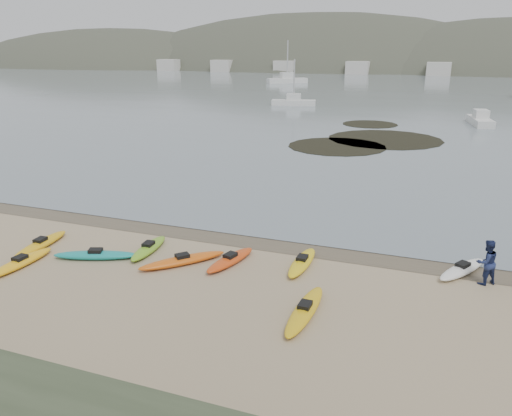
% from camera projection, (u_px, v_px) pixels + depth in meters
% --- Properties ---
extents(ground, '(600.00, 600.00, 0.00)m').
position_uv_depth(ground, '(256.00, 238.00, 23.87)').
color(ground, tan).
rests_on(ground, ground).
extents(wet_sand, '(60.00, 60.00, 0.00)m').
position_uv_depth(wet_sand, '(254.00, 240.00, 23.60)').
color(wet_sand, brown).
rests_on(wet_sand, ground).
extents(water, '(1200.00, 1200.00, 0.00)m').
position_uv_depth(water, '(432.00, 61.00, 291.61)').
color(water, slate).
rests_on(water, ground).
extents(kayaks, '(19.51, 8.82, 0.34)m').
position_uv_depth(kayaks, '(190.00, 263.00, 20.71)').
color(kayaks, teal).
rests_on(kayaks, ground).
extents(person_east, '(1.11, 1.05, 1.80)m').
position_uv_depth(person_east, '(487.00, 262.00, 19.01)').
color(person_east, navy).
rests_on(person_east, ground).
extents(kelp_mats, '(13.62, 22.18, 0.04)m').
position_uv_depth(kelp_mats, '(367.00, 139.00, 49.19)').
color(kelp_mats, black).
rests_on(kelp_mats, water).
extents(moored_boats, '(94.43, 84.68, 1.37)m').
position_uv_depth(moored_boats, '(422.00, 89.00, 99.35)').
color(moored_boats, silver).
rests_on(moored_boats, ground).
extents(far_town, '(199.00, 5.00, 4.00)m').
position_uv_depth(far_town, '(440.00, 69.00, 150.69)').
color(far_town, beige).
rests_on(far_town, ground).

